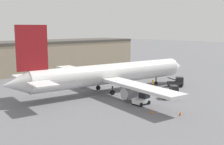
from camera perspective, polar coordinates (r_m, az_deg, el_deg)
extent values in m
plane|color=slate|center=(54.73, 0.00, -3.84)|extent=(400.00, 400.00, 0.00)
cube|color=gray|center=(80.06, -19.94, 2.57)|extent=(79.36, 13.58, 7.84)
cube|color=#47423D|center=(79.73, -20.10, 5.61)|extent=(79.36, 13.85, 0.70)
cylinder|color=silver|center=(54.05, 0.00, -0.20)|extent=(32.70, 8.34, 3.82)
cone|color=silver|center=(65.73, 12.83, 1.23)|extent=(3.55, 4.13, 3.74)
cone|color=silver|center=(46.27, -19.01, -2.28)|extent=(4.67, 4.18, 3.63)
cube|color=silver|center=(61.98, -6.66, 0.31)|extent=(5.78, 17.03, 0.50)
cube|color=silver|center=(45.21, 5.75, -2.94)|extent=(5.78, 17.03, 0.50)
cylinder|color=#ADADB2|center=(60.05, -5.51, -1.33)|extent=(3.00, 2.41, 2.05)
cylinder|color=#ADADB2|center=(47.40, 3.75, -4.12)|extent=(3.00, 2.41, 2.05)
cube|color=maroon|center=(46.39, -15.95, 4.81)|extent=(5.09, 1.07, 7.27)
cube|color=silver|center=(50.96, -17.24, -0.74)|extent=(4.04, 5.02, 0.24)
cube|color=silver|center=(43.15, -13.84, -2.32)|extent=(4.04, 5.02, 0.24)
cylinder|color=#38383D|center=(61.85, 8.93, -1.68)|extent=(0.28, 0.28, 1.62)
cylinder|color=black|center=(61.94, 8.92, -2.10)|extent=(0.74, 0.44, 0.70)
cylinder|color=#38383D|center=(51.66, 0.09, -3.70)|extent=(0.28, 0.28, 1.62)
cylinder|color=black|center=(51.74, 0.09, -4.09)|extent=(0.94, 0.47, 0.90)
cylinder|color=#38383D|center=(55.71, -2.83, -2.77)|extent=(0.28, 0.28, 1.62)
cylinder|color=black|center=(55.78, -2.83, -3.13)|extent=(0.94, 0.47, 0.90)
cylinder|color=#1E2338|center=(58.54, 8.28, -2.68)|extent=(0.27, 0.27, 0.81)
cylinder|color=orange|center=(58.40, 8.29, -1.98)|extent=(0.37, 0.37, 0.64)
sphere|color=tan|center=(58.31, 8.30, -1.56)|extent=(0.24, 0.24, 0.24)
cube|color=silver|center=(45.56, 5.95, -5.72)|extent=(2.88, 1.67, 0.64)
cube|color=black|center=(45.97, 6.59, -4.60)|extent=(1.29, 1.45, 0.92)
cylinder|color=black|center=(45.93, 7.49, -6.04)|extent=(0.64, 0.30, 0.63)
cylinder|color=black|center=(46.86, 5.96, -5.71)|extent=(0.64, 0.30, 0.63)
cylinder|color=black|center=(44.43, 5.92, -6.53)|extent=(0.64, 0.30, 0.63)
cylinder|color=black|center=(45.40, 4.38, -6.17)|extent=(0.64, 0.30, 0.63)
cube|color=#2D2D33|center=(60.42, 12.69, -2.18)|extent=(3.33, 3.36, 0.71)
cube|color=black|center=(60.42, 13.56, -1.38)|extent=(1.96, 1.96, 1.02)
cube|color=#333333|center=(60.15, 12.17, -1.29)|extent=(2.15, 2.17, 0.77)
cylinder|color=black|center=(59.97, 13.86, -2.66)|extent=(0.64, 0.65, 0.64)
cylinder|color=black|center=(61.42, 13.59, -2.37)|extent=(0.64, 0.65, 0.64)
cylinder|color=black|center=(59.58, 11.73, -2.66)|extent=(0.64, 0.65, 0.64)
cylinder|color=black|center=(61.04, 11.51, -2.37)|extent=(0.64, 0.65, 0.64)
cube|color=beige|center=(50.22, 11.56, -4.29)|extent=(3.34, 3.12, 0.77)
cube|color=black|center=(50.26, 12.46, -3.22)|extent=(1.96, 2.04, 1.10)
cylinder|color=black|center=(49.80, 12.96, -4.91)|extent=(0.81, 0.70, 0.80)
cylinder|color=black|center=(51.44, 12.29, -4.44)|extent=(0.81, 0.70, 0.80)
cylinder|color=black|center=(49.18, 10.77, -5.01)|extent=(0.81, 0.70, 0.80)
cylinder|color=black|center=(50.84, 10.17, -4.53)|extent=(0.81, 0.70, 0.80)
cone|color=#EF590F|center=(41.31, 8.01, -7.84)|extent=(0.36, 0.36, 0.55)
cone|color=#EF590F|center=(41.17, 13.71, -8.08)|extent=(0.36, 0.36, 0.55)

